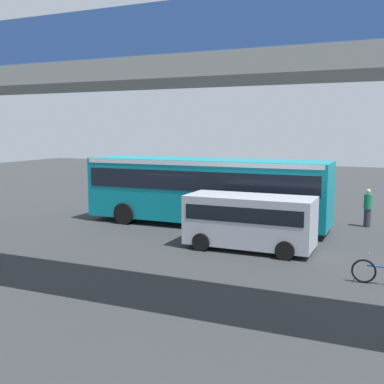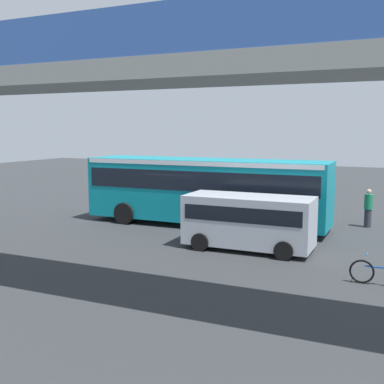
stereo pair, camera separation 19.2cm
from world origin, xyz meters
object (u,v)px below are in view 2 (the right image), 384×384
object	(u,v)px
pedestrian	(368,208)
city_bus	(205,186)
bicycle_blue	(381,273)
traffic_sign	(222,178)
parked_van	(249,219)

from	to	relation	value
pedestrian	city_bus	bearing A→B (deg)	21.08
bicycle_blue	traffic_sign	distance (m)	13.23
parked_van	traffic_sign	xyz separation A→B (m)	(3.87, -7.38, 0.71)
parked_van	pedestrian	xyz separation A→B (m)	(-3.86, -6.21, -0.30)
pedestrian	parked_van	bearing A→B (deg)	58.13
bicycle_blue	traffic_sign	size ratio (longest dim) A/B	0.63
city_bus	parked_van	world-z (taller)	city_bus
bicycle_blue	parked_van	bearing A→B (deg)	-27.46
parked_van	pedestrian	bearing A→B (deg)	-121.87
city_bus	traffic_sign	distance (m)	3.96
bicycle_blue	traffic_sign	bearing A→B (deg)	-48.72
city_bus	parked_van	size ratio (longest dim) A/B	2.40
city_bus	traffic_sign	world-z (taller)	city_bus
pedestrian	traffic_sign	size ratio (longest dim) A/B	0.64
parked_van	bicycle_blue	xyz separation A→B (m)	(-4.80, 2.49, -0.81)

